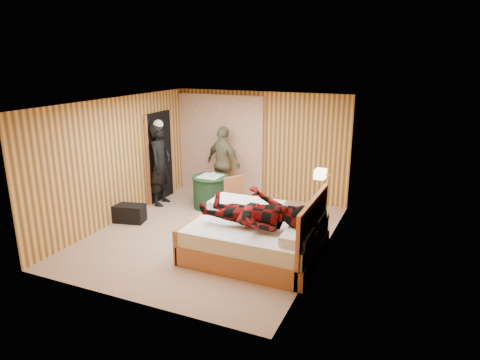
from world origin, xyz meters
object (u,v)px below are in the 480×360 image
at_px(wall_lamp, 320,174).
at_px(woman_standing, 160,165).
at_px(nightstand, 314,229).
at_px(chair_far, 222,177).
at_px(chair_near, 231,194).
at_px(duffel_bag, 129,213).
at_px(man_on_bed, 254,204).
at_px(bed, 257,237).
at_px(round_table, 210,192).
at_px(man_at_table, 224,163).

distance_m(wall_lamp, woman_standing, 3.85).
bearing_deg(nightstand, chair_far, 148.09).
bearing_deg(chair_near, duffel_bag, -27.73).
bearing_deg(man_on_bed, wall_lamp, 56.27).
relative_size(bed, chair_far, 2.32).
bearing_deg(chair_far, round_table, -104.78).
bearing_deg(nightstand, duffel_bag, -172.92).
xyz_separation_m(bed, chair_far, (-1.87, 2.48, 0.20)).
height_order(bed, man_on_bed, man_on_bed).
distance_m(wall_lamp, chair_near, 2.11).
height_order(duffel_bag, man_on_bed, man_on_bed).
height_order(duffel_bag, woman_standing, woman_standing).
height_order(nightstand, chair_far, chair_far).
height_order(chair_far, man_on_bed, man_on_bed).
height_order(bed, woman_standing, woman_standing).
height_order(nightstand, man_on_bed, man_on_bed).
relative_size(nightstand, chair_near, 0.61).
height_order(nightstand, round_table, round_table).
distance_m(chair_far, chair_near, 1.34).
relative_size(wall_lamp, bed, 0.12).
relative_size(nightstand, chair_far, 0.62).
xyz_separation_m(chair_far, man_at_table, (0.02, 0.04, 0.32)).
bearing_deg(bed, man_on_bed, -82.26).
height_order(wall_lamp, man_at_table, man_at_table).
bearing_deg(man_on_bed, woman_standing, 148.92).
distance_m(wall_lamp, chair_far, 3.18).
height_order(wall_lamp, chair_far, wall_lamp).
distance_m(nightstand, man_on_bed, 1.48).
bearing_deg(bed, round_table, 135.26).
distance_m(round_table, chair_near, 0.88).
bearing_deg(chair_far, duffel_bag, -134.52).
bearing_deg(chair_far, wall_lamp, -46.96).
xyz_separation_m(wall_lamp, woman_standing, (-3.77, 0.65, -0.37)).
height_order(chair_near, man_on_bed, man_on_bed).
xyz_separation_m(chair_near, woman_standing, (-1.84, 0.22, 0.38)).
relative_size(chair_near, man_on_bed, 0.53).
bearing_deg(woman_standing, chair_far, -58.93).
distance_m(bed, chair_near, 1.78).
bearing_deg(round_table, nightstand, -20.80).
xyz_separation_m(round_table, chair_far, (-0.02, 0.65, 0.18)).
bearing_deg(nightstand, wall_lamp, 64.27).
relative_size(wall_lamp, duffel_bag, 0.41).
bearing_deg(woman_standing, bed, -126.13).
bearing_deg(duffel_bag, bed, -20.00).
distance_m(man_at_table, man_on_bed, 3.33).
xyz_separation_m(bed, round_table, (-1.84, 1.83, 0.03)).
xyz_separation_m(bed, nightstand, (0.76, 0.84, -0.05)).
bearing_deg(duffel_bag, man_at_table, 49.44).
height_order(round_table, chair_far, chair_far).
height_order(man_at_table, man_on_bed, man_on_bed).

